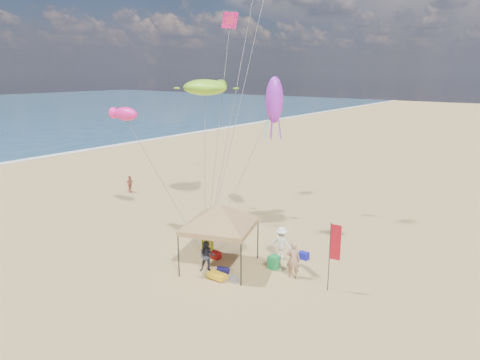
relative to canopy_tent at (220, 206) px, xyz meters
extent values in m
plane|color=tan|center=(-0.84, -0.19, -3.33)|extent=(280.00, 280.00, 0.00)
cylinder|color=black|center=(-2.06, 0.94, -2.26)|extent=(0.06, 0.06, 2.14)
cylinder|color=black|center=(0.94, 2.06, -2.26)|extent=(0.06, 0.06, 2.14)
cylinder|color=black|center=(-0.94, -2.06, -2.26)|extent=(0.06, 0.06, 2.14)
cylinder|color=black|center=(2.06, -0.94, -2.26)|extent=(0.06, 0.06, 2.14)
cube|color=#9E7546|center=(0.00, 0.00, -1.06)|extent=(4.25, 4.25, 0.26)
pyramid|color=#9E7546|center=(0.00, 0.00, 0.14)|extent=(6.08, 6.08, 1.07)
cylinder|color=black|center=(5.57, 1.13, -1.65)|extent=(0.04, 0.04, 3.35)
cube|color=#AA0D1B|center=(5.81, 1.17, -0.88)|extent=(0.49, 0.09, 1.68)
cube|color=#A4120D|center=(-0.89, 0.67, -3.14)|extent=(0.54, 0.38, 0.38)
cube|color=#13159E|center=(2.97, 3.52, -3.14)|extent=(0.54, 0.38, 0.38)
cylinder|color=#110E3F|center=(0.61, -0.50, -3.15)|extent=(0.69, 0.54, 0.36)
cylinder|color=orange|center=(-1.68, 3.43, -3.15)|extent=(0.54, 0.69, 0.36)
cube|color=#18873F|center=(2.32, 1.55, -2.98)|extent=(0.50, 0.50, 0.70)
cube|color=#CBCB16|center=(-1.93, 1.19, -2.98)|extent=(0.50, 0.50, 0.70)
cube|color=gray|center=(1.60, -0.87, -3.19)|extent=(0.34, 0.30, 0.28)
cube|color=yellow|center=(0.74, -1.16, -3.13)|extent=(0.90, 0.50, 0.24)
imported|color=tan|center=(3.61, 1.28, -2.38)|extent=(0.81, 0.69, 1.89)
imported|color=#313744|center=(-0.22, -0.78, -2.51)|extent=(1.01, 0.97, 1.64)
imported|color=white|center=(2.00, 2.83, -2.42)|extent=(1.23, 0.77, 1.82)
imported|color=#B05B44|center=(-15.21, 6.42, -2.60)|extent=(0.50, 0.90, 1.46)
ellipsoid|color=#88DE23|center=(-6.26, 6.09, 5.56)|extent=(3.29, 2.69, 1.06)
ellipsoid|color=#FC1D8E|center=(-8.66, 1.35, 4.03)|extent=(1.97, 1.05, 0.86)
ellipsoid|color=#AB28D8|center=(-0.89, 6.31, 4.93)|extent=(1.39, 1.39, 2.78)
cube|color=#E71581|center=(-8.91, 12.15, 10.48)|extent=(1.07, 1.38, 1.16)
camera|label=1|loc=(13.28, -15.84, 6.59)|focal=32.17mm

